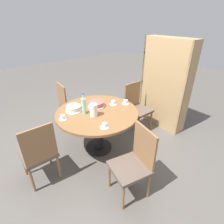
% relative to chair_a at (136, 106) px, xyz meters
% --- Properties ---
extents(ground_plane, '(14.00, 14.00, 0.00)m').
position_rel_chair_a_xyz_m(ground_plane, '(0.06, -0.97, -0.48)').
color(ground_plane, '#56514C').
extents(dining_table, '(1.28, 1.28, 0.73)m').
position_rel_chair_a_xyz_m(dining_table, '(0.06, -0.97, 0.10)').
color(dining_table, black).
rests_on(dining_table, ground_plane).
extents(chair_a, '(0.42, 0.42, 0.93)m').
position_rel_chair_a_xyz_m(chair_a, '(0.00, 0.00, 0.00)').
color(chair_a, olive).
rests_on(chair_a, ground_plane).
extents(chair_b, '(0.45, 0.45, 0.93)m').
position_rel_chair_a_xyz_m(chair_b, '(-0.91, -0.97, 0.00)').
color(chair_b, olive).
rests_on(chair_b, ground_plane).
extents(chair_c, '(0.42, 0.42, 0.93)m').
position_rel_chair_a_xyz_m(chair_c, '(0.12, -1.94, 0.00)').
color(chair_c, olive).
rests_on(chair_c, ground_plane).
extents(chair_d, '(0.50, 0.50, 0.93)m').
position_rel_chair_a_xyz_m(chair_d, '(1.02, -1.12, 0.00)').
color(chair_d, olive).
rests_on(chair_d, ground_plane).
extents(bookshelf, '(0.96, 0.28, 1.72)m').
position_rel_chair_a_xyz_m(bookshelf, '(0.21, 0.51, 0.36)').
color(bookshelf, tan).
rests_on(bookshelf, ground_plane).
extents(coffee_pot, '(0.12, 0.12, 0.22)m').
position_rel_chair_a_xyz_m(coffee_pot, '(0.14, -1.09, 0.35)').
color(coffee_pot, white).
rests_on(coffee_pot, dining_table).
extents(water_bottle, '(0.07, 0.07, 0.33)m').
position_rel_chair_a_xyz_m(water_bottle, '(-0.01, -1.15, 0.38)').
color(water_bottle, '#99C6A3').
rests_on(water_bottle, dining_table).
extents(cake_main, '(0.28, 0.28, 0.08)m').
position_rel_chair_a_xyz_m(cake_main, '(-0.09, -0.88, 0.28)').
color(cake_main, white).
rests_on(cake_main, dining_table).
extents(cake_second, '(0.25, 0.25, 0.09)m').
position_rel_chair_a_xyz_m(cake_second, '(-0.19, -1.24, 0.29)').
color(cake_second, white).
rests_on(cake_second, dining_table).
extents(cup_a, '(0.12, 0.12, 0.07)m').
position_rel_chair_a_xyz_m(cup_a, '(0.03, -0.62, 0.27)').
color(cup_a, silver).
rests_on(cup_a, dining_table).
extents(cup_b, '(0.12, 0.12, 0.07)m').
position_rel_chair_a_xyz_m(cup_b, '(-0.05, -1.49, 0.27)').
color(cup_b, silver).
rests_on(cup_b, dining_table).
extents(cup_c, '(0.12, 0.12, 0.07)m').
position_rel_chair_a_xyz_m(cup_c, '(0.49, -1.16, 0.27)').
color(cup_c, silver).
rests_on(cup_c, dining_table).
extents(cup_d, '(0.12, 0.12, 0.07)m').
position_rel_chair_a_xyz_m(cup_d, '(0.14, -0.44, 0.27)').
color(cup_d, silver).
rests_on(cup_d, dining_table).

